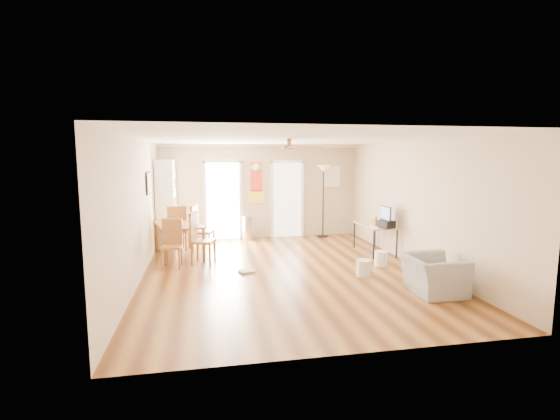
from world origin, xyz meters
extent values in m
plane|color=brown|center=(0.00, 0.00, 0.00)|extent=(7.00, 7.00, 0.00)
cube|color=red|center=(-0.13, 3.48, 1.55)|extent=(0.46, 0.03, 1.10)
cube|color=white|center=(2.05, 3.47, 1.70)|extent=(0.50, 0.04, 0.60)
cube|color=black|center=(-2.73, 1.40, 1.70)|extent=(0.04, 0.66, 0.48)
cylinder|color=#BABABD|center=(-0.39, 3.21, 0.33)|extent=(0.38, 0.38, 0.65)
cube|color=silver|center=(2.20, 0.74, 0.68)|extent=(0.20, 0.45, 0.02)
cube|color=black|center=(2.45, 0.69, 0.76)|extent=(0.36, 0.39, 0.16)
cylinder|color=orange|center=(2.30, 0.93, 0.79)|extent=(0.09, 0.09, 0.22)
cylinder|color=silver|center=(1.39, -0.62, 0.16)|extent=(0.34, 0.34, 0.32)
cylinder|color=white|center=(2.04, 0.02, 0.15)|extent=(0.27, 0.27, 0.31)
cube|color=gray|center=(-0.77, 0.04, 0.02)|extent=(0.33, 0.29, 0.04)
imported|color=gray|center=(2.15, -1.74, 0.31)|extent=(0.88, 1.00, 0.63)
camera|label=1|loc=(-1.57, -7.68, 2.26)|focal=25.99mm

